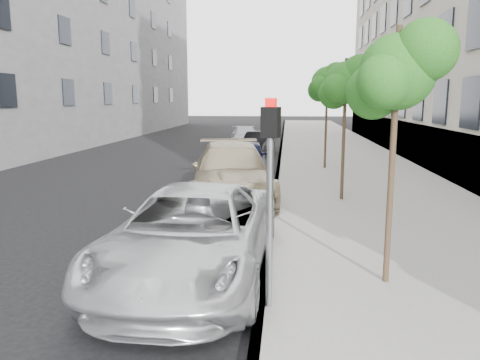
# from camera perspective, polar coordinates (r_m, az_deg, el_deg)

# --- Properties ---
(ground) EXTENTS (160.00, 160.00, 0.00)m
(ground) POSITION_cam_1_polar(r_m,az_deg,el_deg) (7.02, -7.77, -16.76)
(ground) COLOR black
(ground) RESTS_ON ground
(sidewalk) EXTENTS (6.40, 72.00, 0.14)m
(sidewalk) POSITION_cam_1_polar(r_m,az_deg,el_deg) (30.37, 10.97, 3.92)
(sidewalk) COLOR gray
(sidewalk) RESTS_ON ground
(curb) EXTENTS (0.15, 72.00, 0.14)m
(curb) POSITION_cam_1_polar(r_m,az_deg,el_deg) (30.25, 5.05, 4.04)
(curb) COLOR #9E9B93
(curb) RESTS_ON ground
(tree_near) EXTENTS (1.56, 1.36, 4.17)m
(tree_near) POSITION_cam_1_polar(r_m,az_deg,el_deg) (7.79, 18.80, 12.32)
(tree_near) COLOR #38281C
(tree_near) RESTS_ON sidewalk
(tree_mid) EXTENTS (1.61, 1.41, 4.24)m
(tree_mid) POSITION_cam_1_polar(r_m,az_deg,el_deg) (14.20, 12.88, 11.47)
(tree_mid) COLOR #38281C
(tree_mid) RESTS_ON sidewalk
(tree_far) EXTENTS (1.70, 1.50, 4.51)m
(tree_far) POSITION_cam_1_polar(r_m,az_deg,el_deg) (20.67, 10.67, 11.59)
(tree_far) COLOR #38281C
(tree_far) RESTS_ON sidewalk
(signal_pole) EXTENTS (0.28, 0.24, 3.01)m
(signal_pole) POSITION_cam_1_polar(r_m,az_deg,el_deg) (6.54, 3.69, 0.10)
(signal_pole) COLOR #939699
(signal_pole) RESTS_ON sidewalk
(minivan) EXTENTS (2.80, 5.76, 1.58)m
(minivan) POSITION_cam_1_polar(r_m,az_deg,el_deg) (8.30, -5.82, -6.58)
(minivan) COLOR silver
(minivan) RESTS_ON ground
(suv) EXTENTS (3.37, 6.35, 1.75)m
(suv) POSITION_cam_1_polar(r_m,az_deg,el_deg) (14.53, -1.04, 0.94)
(suv) COLOR tan
(suv) RESTS_ON ground
(sedan_blue) EXTENTS (1.89, 4.09, 1.36)m
(sedan_blue) POSITION_cam_1_polar(r_m,az_deg,el_deg) (20.09, 0.93, 2.87)
(sedan_blue) COLOR black
(sedan_blue) RESTS_ON ground
(sedan_black) EXTENTS (2.01, 4.07, 1.28)m
(sedan_black) POSITION_cam_1_polar(r_m,az_deg,el_deg) (26.66, 2.22, 4.52)
(sedan_black) COLOR black
(sedan_black) RESTS_ON ground
(sedan_rear) EXTENTS (2.41, 4.60, 1.27)m
(sedan_rear) POSITION_cam_1_polar(r_m,az_deg,el_deg) (31.46, 0.62, 5.34)
(sedan_rear) COLOR #A7AAB0
(sedan_rear) RESTS_ON ground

